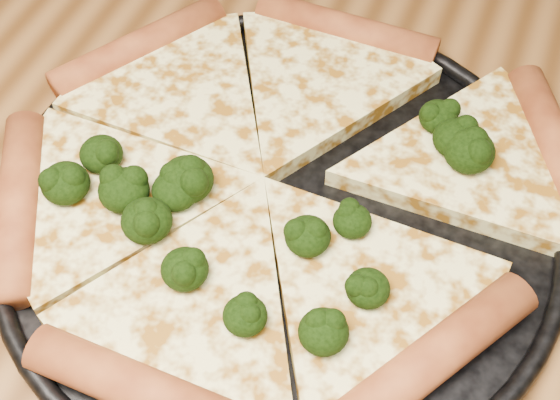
% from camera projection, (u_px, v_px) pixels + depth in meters
% --- Properties ---
extents(dining_table, '(1.20, 0.90, 0.75)m').
position_uv_depth(dining_table, '(204.00, 392.00, 0.55)').
color(dining_table, brown).
rests_on(dining_table, ground).
extents(pizza_pan, '(0.39, 0.39, 0.02)m').
position_uv_depth(pizza_pan, '(280.00, 207.00, 0.52)').
color(pizza_pan, black).
rests_on(pizza_pan, dining_table).
extents(pizza, '(0.43, 0.37, 0.03)m').
position_uv_depth(pizza, '(274.00, 179.00, 0.52)').
color(pizza, '#FFF49C').
rests_on(pizza, pizza_pan).
extents(broccoli_florets, '(0.28, 0.22, 0.03)m').
position_uv_depth(broccoli_florets, '(255.00, 201.00, 0.50)').
color(broccoli_florets, black).
rests_on(broccoli_florets, pizza).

